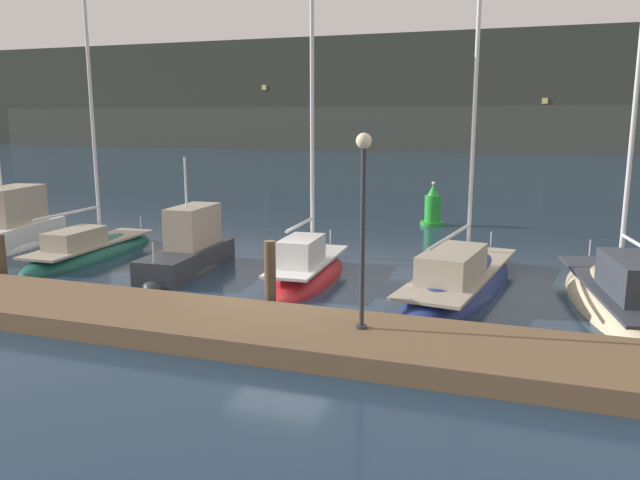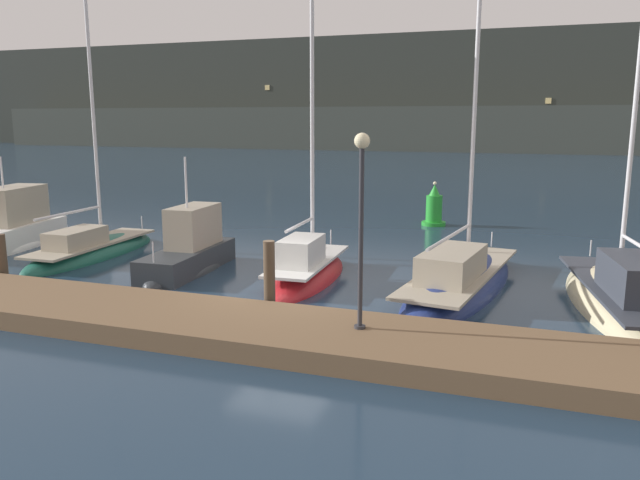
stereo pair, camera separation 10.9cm
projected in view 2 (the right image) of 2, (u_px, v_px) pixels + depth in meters
ground_plane at (283, 306)px, 16.11m from camera, size 400.00×400.00×0.00m
dock at (240, 327)px, 13.77m from camera, size 41.41×2.80×0.45m
mooring_pile_1 at (2, 260)px, 17.90m from camera, size 0.28×0.28×1.52m
mooring_pile_2 at (269, 279)px, 15.16m from camera, size 0.28×0.28×1.87m
motorboat_berth_2 at (8, 237)px, 23.22m from camera, size 2.83×6.06×3.99m
sailboat_berth_3 at (92, 253)px, 21.86m from camera, size 1.95×6.75×9.54m
motorboat_berth_4 at (189, 259)px, 19.79m from camera, size 1.74×4.82×4.11m
sailboat_berth_5 at (308, 275)px, 18.60m from camera, size 1.85×5.56×8.70m
sailboat_berth_6 at (460, 286)px, 17.58m from camera, size 3.29×8.68×10.31m
sailboat_berth_7 at (625, 305)px, 15.65m from camera, size 3.57×8.22×11.28m
channel_buoy at (434, 209)px, 28.15m from camera, size 1.08×1.08×1.98m
dock_lamppost at (361, 200)px, 12.53m from camera, size 0.32×0.32×4.04m
hillside_backdrop at (492, 97)px, 98.18m from camera, size 240.00×23.00×17.55m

